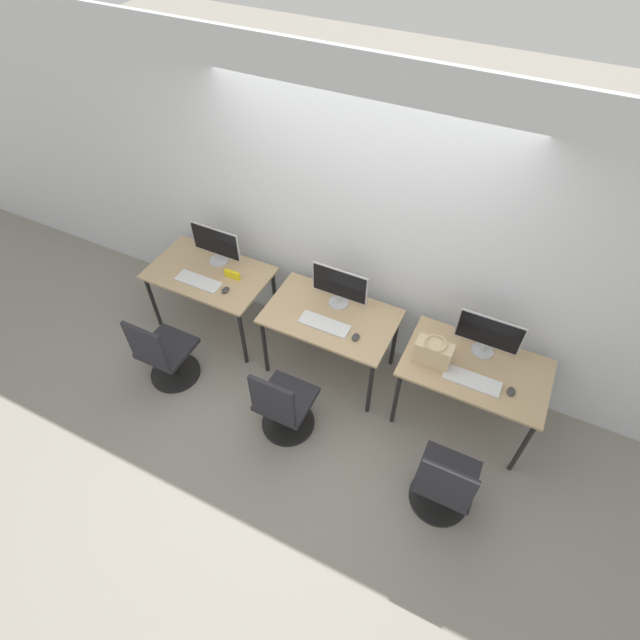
{
  "coord_description": "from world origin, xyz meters",
  "views": [
    {
      "loc": [
        1.25,
        -2.41,
        3.98
      ],
      "look_at": [
        0.0,
        0.14,
        0.9
      ],
      "focal_mm": 28.0,
      "sensor_mm": 36.0,
      "label": 1
    }
  ],
  "objects_px": {
    "mouse_left": "(225,290)",
    "keyboard_left": "(198,281)",
    "mouse_center": "(356,337)",
    "monitor_right": "(488,334)",
    "office_chair_left": "(165,356)",
    "handbag": "(433,353)",
    "monitor_left": "(216,244)",
    "mouse_right": "(511,392)",
    "monitor_center": "(339,286)",
    "keyboard_right": "(472,380)",
    "office_chair_center": "(283,407)",
    "keyboard_center": "(324,324)",
    "office_chair_right": "(444,485)"
  },
  "relations": [
    {
      "from": "mouse_right",
      "to": "mouse_center",
      "type": "bearing_deg",
      "value": -179.15
    },
    {
      "from": "office_chair_left",
      "to": "handbag",
      "type": "relative_size",
      "value": 2.88
    },
    {
      "from": "office_chair_left",
      "to": "office_chair_center",
      "type": "bearing_deg",
      "value": -0.25
    },
    {
      "from": "mouse_left",
      "to": "keyboard_left",
      "type": "bearing_deg",
      "value": -178.18
    },
    {
      "from": "keyboard_left",
      "to": "monitor_right",
      "type": "relative_size",
      "value": 0.86
    },
    {
      "from": "keyboard_left",
      "to": "keyboard_right",
      "type": "height_order",
      "value": "same"
    },
    {
      "from": "keyboard_left",
      "to": "monitor_center",
      "type": "bearing_deg",
      "value": 14.34
    },
    {
      "from": "keyboard_left",
      "to": "office_chair_center",
      "type": "distance_m",
      "value": 1.47
    },
    {
      "from": "mouse_left",
      "to": "monitor_right",
      "type": "xyz_separation_m",
      "value": [
        2.33,
        0.34,
        0.2
      ]
    },
    {
      "from": "monitor_left",
      "to": "office_chair_left",
      "type": "distance_m",
      "value": 1.16
    },
    {
      "from": "monitor_left",
      "to": "mouse_right",
      "type": "relative_size",
      "value": 5.83
    },
    {
      "from": "mouse_center",
      "to": "monitor_right",
      "type": "xyz_separation_m",
      "value": [
        1.01,
        0.34,
        0.2
      ]
    },
    {
      "from": "keyboard_left",
      "to": "mouse_left",
      "type": "xyz_separation_m",
      "value": [
        0.3,
        0.01,
        0.01
      ]
    },
    {
      "from": "monitor_left",
      "to": "handbag",
      "type": "height_order",
      "value": "monitor_left"
    },
    {
      "from": "mouse_center",
      "to": "keyboard_center",
      "type": "bearing_deg",
      "value": 176.05
    },
    {
      "from": "office_chair_center",
      "to": "mouse_right",
      "type": "height_order",
      "value": "office_chair_center"
    },
    {
      "from": "monitor_center",
      "to": "office_chair_right",
      "type": "distance_m",
      "value": 1.84
    },
    {
      "from": "handbag",
      "to": "mouse_left",
      "type": "bearing_deg",
      "value": -178.74
    },
    {
      "from": "office_chair_left",
      "to": "handbag",
      "type": "height_order",
      "value": "handbag"
    },
    {
      "from": "keyboard_left",
      "to": "mouse_left",
      "type": "height_order",
      "value": "mouse_left"
    },
    {
      "from": "monitor_center",
      "to": "mouse_center",
      "type": "xyz_separation_m",
      "value": [
        0.31,
        -0.32,
        -0.2
      ]
    },
    {
      "from": "monitor_left",
      "to": "monitor_center",
      "type": "xyz_separation_m",
      "value": [
        1.31,
        -0.01,
        0.0
      ]
    },
    {
      "from": "keyboard_center",
      "to": "handbag",
      "type": "distance_m",
      "value": 0.97
    },
    {
      "from": "keyboard_left",
      "to": "mouse_right",
      "type": "bearing_deg",
      "value": 0.61
    },
    {
      "from": "mouse_center",
      "to": "monitor_right",
      "type": "distance_m",
      "value": 1.08
    },
    {
      "from": "monitor_center",
      "to": "office_chair_center",
      "type": "distance_m",
      "value": 1.16
    },
    {
      "from": "keyboard_center",
      "to": "handbag",
      "type": "bearing_deg",
      "value": 1.18
    },
    {
      "from": "mouse_center",
      "to": "mouse_right",
      "type": "height_order",
      "value": "same"
    },
    {
      "from": "office_chair_center",
      "to": "handbag",
      "type": "xyz_separation_m",
      "value": [
        1.02,
        0.7,
        0.52
      ]
    },
    {
      "from": "keyboard_center",
      "to": "office_chair_center",
      "type": "xyz_separation_m",
      "value": [
        -0.06,
        -0.68,
        -0.41
      ]
    },
    {
      "from": "monitor_center",
      "to": "mouse_center",
      "type": "bearing_deg",
      "value": -46.53
    },
    {
      "from": "keyboard_left",
      "to": "office_chair_center",
      "type": "xyz_separation_m",
      "value": [
        1.25,
        -0.65,
        -0.41
      ]
    },
    {
      "from": "office_chair_left",
      "to": "monitor_center",
      "type": "distance_m",
      "value": 1.76
    },
    {
      "from": "monitor_left",
      "to": "mouse_left",
      "type": "distance_m",
      "value": 0.49
    },
    {
      "from": "mouse_left",
      "to": "office_chair_left",
      "type": "relative_size",
      "value": 0.1
    },
    {
      "from": "monitor_center",
      "to": "mouse_center",
      "type": "distance_m",
      "value": 0.49
    },
    {
      "from": "keyboard_left",
      "to": "handbag",
      "type": "bearing_deg",
      "value": 1.33
    },
    {
      "from": "office_chair_left",
      "to": "mouse_center",
      "type": "height_order",
      "value": "office_chair_left"
    },
    {
      "from": "keyboard_center",
      "to": "mouse_center",
      "type": "xyz_separation_m",
      "value": [
        0.31,
        -0.02,
        0.01
      ]
    },
    {
      "from": "handbag",
      "to": "keyboard_right",
      "type": "bearing_deg",
      "value": -7.65
    },
    {
      "from": "keyboard_right",
      "to": "monitor_center",
      "type": "bearing_deg",
      "value": 165.9
    },
    {
      "from": "keyboard_center",
      "to": "office_chair_center",
      "type": "distance_m",
      "value": 0.8
    },
    {
      "from": "office_chair_right",
      "to": "handbag",
      "type": "bearing_deg",
      "value": 118.21
    },
    {
      "from": "mouse_left",
      "to": "mouse_center",
      "type": "relative_size",
      "value": 1.0
    },
    {
      "from": "mouse_center",
      "to": "office_chair_left",
      "type": "bearing_deg",
      "value": -158.18
    },
    {
      "from": "monitor_right",
      "to": "handbag",
      "type": "xyz_separation_m",
      "value": [
        -0.35,
        -0.29,
        -0.1
      ]
    },
    {
      "from": "keyboard_left",
      "to": "monitor_center",
      "type": "xyz_separation_m",
      "value": [
        1.31,
        0.34,
        0.2
      ]
    },
    {
      "from": "office_chair_center",
      "to": "handbag",
      "type": "height_order",
      "value": "handbag"
    },
    {
      "from": "keyboard_left",
      "to": "mouse_center",
      "type": "xyz_separation_m",
      "value": [
        1.62,
        0.01,
        0.01
      ]
    },
    {
      "from": "monitor_right",
      "to": "keyboard_right",
      "type": "relative_size",
      "value": 1.16
    }
  ]
}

